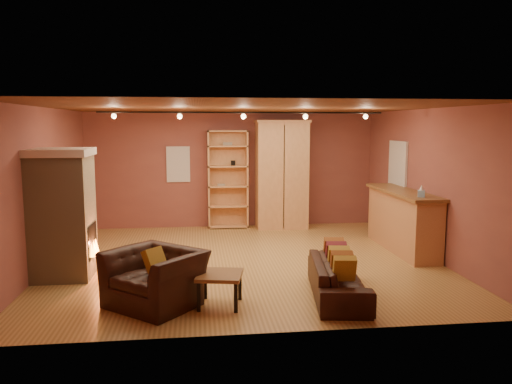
{
  "coord_description": "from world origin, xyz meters",
  "views": [
    {
      "loc": [
        -0.87,
        -8.93,
        2.5
      ],
      "look_at": [
        0.23,
        0.2,
        1.26
      ],
      "focal_mm": 35.0,
      "sensor_mm": 36.0,
      "label": 1
    }
  ],
  "objects": [
    {
      "name": "right_window",
      "position": [
        3.47,
        1.4,
        1.65
      ],
      "size": [
        0.05,
        0.9,
        1.0
      ],
      "primitive_type": "cube",
      "color": "silver",
      "rests_on": "right_wall"
    },
    {
      "name": "armoire",
      "position": [
        1.18,
        2.92,
        1.31
      ],
      "size": [
        1.28,
        0.72,
        2.61
      ],
      "color": "tan",
      "rests_on": "floor"
    },
    {
      "name": "ceiling",
      "position": [
        0.0,
        0.0,
        2.8
      ],
      "size": [
        7.0,
        7.0,
        0.0
      ],
      "primitive_type": "plane",
      "rotation": [
        3.14,
        0.0,
        0.0
      ],
      "color": "brown",
      "rests_on": "back_wall"
    },
    {
      "name": "floor",
      "position": [
        0.0,
        0.0,
        0.0
      ],
      "size": [
        7.0,
        7.0,
        0.0
      ],
      "primitive_type": "plane",
      "color": "olive",
      "rests_on": "ground"
    },
    {
      "name": "back_window",
      "position": [
        -1.3,
        3.23,
        1.55
      ],
      "size": [
        0.56,
        0.04,
        0.86
      ],
      "primitive_type": "cube",
      "color": "silver",
      "rests_on": "back_wall"
    },
    {
      "name": "armchair",
      "position": [
        -1.46,
        -2.13,
        0.52
      ],
      "size": [
        1.41,
        1.36,
        1.04
      ],
      "rotation": [
        0.0,
        0.0,
        -0.71
      ],
      "color": "black",
      "rests_on": "floor"
    },
    {
      "name": "coffee_table",
      "position": [
        -0.57,
        -2.24,
        0.39
      ],
      "size": [
        0.71,
        0.71,
        0.46
      ],
      "rotation": [
        0.0,
        0.0,
        -0.2
      ],
      "color": "brown",
      "rests_on": "floor"
    },
    {
      "name": "track_rail",
      "position": [
        0.0,
        0.2,
        2.69
      ],
      "size": [
        5.2,
        0.09,
        0.13
      ],
      "color": "black",
      "rests_on": "ceiling"
    },
    {
      "name": "right_wall",
      "position": [
        3.5,
        0.0,
        1.4
      ],
      "size": [
        0.02,
        6.5,
        2.8
      ],
      "primitive_type": "cube",
      "color": "brown",
      "rests_on": "floor"
    },
    {
      "name": "bar_counter",
      "position": [
        3.2,
        0.41,
        0.61
      ],
      "size": [
        0.67,
        2.52,
        1.21
      ],
      "color": "tan",
      "rests_on": "floor"
    },
    {
      "name": "tissue_box",
      "position": [
        3.15,
        -0.46,
        1.3
      ],
      "size": [
        0.16,
        0.16,
        0.23
      ],
      "rotation": [
        0.0,
        0.0,
        -0.4
      ],
      "color": "#8FBDE5",
      "rests_on": "bar_counter"
    },
    {
      "name": "back_wall",
      "position": [
        0.0,
        3.25,
        1.4
      ],
      "size": [
        7.0,
        0.02,
        2.8
      ],
      "primitive_type": "cube",
      "color": "brown",
      "rests_on": "floor"
    },
    {
      "name": "left_wall",
      "position": [
        -3.5,
        0.0,
        1.4
      ],
      "size": [
        0.02,
        6.5,
        2.8
      ],
      "primitive_type": "cube",
      "color": "brown",
      "rests_on": "floor"
    },
    {
      "name": "bookcase",
      "position": [
        -0.11,
        3.13,
        1.2
      ],
      "size": [
        0.97,
        0.38,
        2.37
      ],
      "color": "tan",
      "rests_on": "floor"
    },
    {
      "name": "fireplace",
      "position": [
        -3.04,
        -0.6,
        1.06
      ],
      "size": [
        1.01,
        0.98,
        2.12
      ],
      "color": "tan",
      "rests_on": "floor"
    },
    {
      "name": "loveseat",
      "position": [
        1.16,
        -2.1,
        0.38
      ],
      "size": [
        0.79,
        1.91,
        0.77
      ],
      "rotation": [
        0.0,
        0.0,
        1.43
      ],
      "color": "black",
      "rests_on": "floor"
    }
  ]
}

